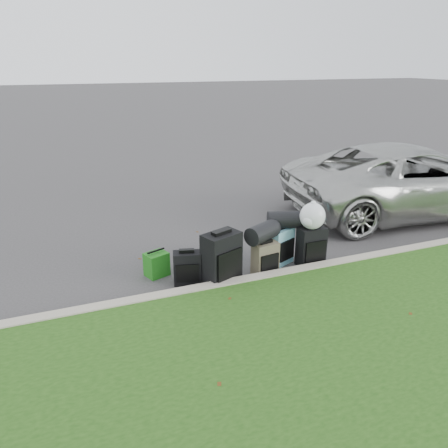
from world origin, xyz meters
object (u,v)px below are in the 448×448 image
object	(u,v)px
suitcase_large_black_left	(221,259)
suitcase_olive	(265,258)
suv	(411,179)
suitcase_small_black	(187,268)
tote_navy	(224,246)
tote_green	(157,264)
suitcase_teal	(280,246)
suitcase_large_black_right	(311,247)

from	to	relation	value
suitcase_large_black_left	suitcase_olive	xyz separation A→B (m)	(0.73, 0.03, -0.14)
suv	suitcase_small_black	distance (m)	5.58
suitcase_small_black	suitcase_large_black_left	xyz separation A→B (m)	(0.48, -0.17, 0.15)
tote_navy	suv	bearing A→B (deg)	8.98
suv	tote_navy	size ratio (longest dim) A/B	18.81
suitcase_olive	tote_green	world-z (taller)	suitcase_olive
suv	tote_navy	bearing A→B (deg)	104.06
suitcase_olive	suitcase_teal	bearing A→B (deg)	25.24
suitcase_large_black_left	tote_green	world-z (taller)	suitcase_large_black_left
suitcase_large_black_left	tote_green	xyz separation A→B (m)	(-0.84, 0.59, -0.21)
suitcase_large_black_right	tote_green	world-z (taller)	suitcase_large_black_right
suitcase_large_black_right	suv	bearing A→B (deg)	24.57
suv	suitcase_large_black_right	xyz separation A→B (m)	(-3.36, -1.50, -0.42)
suv	suitcase_large_black_left	distance (m)	5.16
suitcase_large_black_left	tote_navy	bearing A→B (deg)	46.23
suitcase_large_black_right	tote_green	size ratio (longest dim) A/B	1.74
suitcase_olive	suitcase_large_black_left	bearing A→B (deg)	174.44
suitcase_teal	tote_green	bearing A→B (deg)	148.04
suitcase_olive	tote_green	bearing A→B (deg)	152.48
suitcase_teal	suitcase_large_black_right	world-z (taller)	suitcase_large_black_right
suitcase_large_black_left	suitcase_teal	size ratio (longest dim) A/B	1.32
suitcase_olive	tote_green	distance (m)	1.67
suv	suitcase_small_black	size ratio (longest dim) A/B	10.65
suitcase_teal	suv	bearing A→B (deg)	-4.82
suitcase_large_black_left	tote_green	bearing A→B (deg)	124.04
suv	suitcase_teal	distance (m)	4.01
tote_navy	suitcase_large_black_left	bearing A→B (deg)	-111.41
suitcase_large_black_left	suitcase_teal	bearing A→B (deg)	-6.47
suv	suitcase_large_black_right	size ratio (longest dim) A/B	8.27
suitcase_large_black_left	suitcase_large_black_right	bearing A→B (deg)	-19.08
suitcase_small_black	suitcase_large_black_right	xyz separation A→B (m)	(2.03, -0.13, 0.07)
suitcase_small_black	tote_navy	xyz separation A→B (m)	(0.88, 0.79, -0.11)
tote_green	suv	bearing A→B (deg)	-10.29
suitcase_olive	tote_navy	world-z (taller)	suitcase_olive
suitcase_large_black_left	tote_green	size ratio (longest dim) A/B	2.14
tote_green	suitcase_large_black_right	bearing A→B (deg)	-32.53
suitcase_small_black	suitcase_teal	world-z (taller)	suitcase_teal
suitcase_teal	suitcase_large_black_right	distance (m)	0.49
suv	suitcase_olive	distance (m)	4.48
suv	suitcase_large_black_left	xyz separation A→B (m)	(-4.91, -1.54, -0.34)
suitcase_small_black	tote_navy	size ratio (longest dim) A/B	1.77
suv	suitcase_large_black_left	size ratio (longest dim) A/B	6.72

